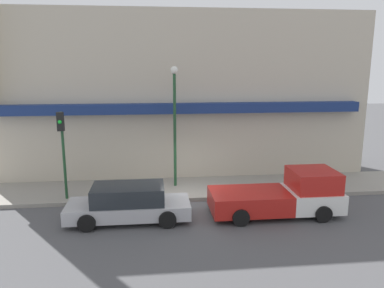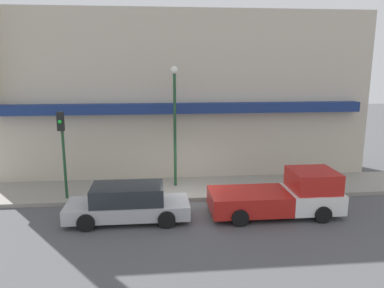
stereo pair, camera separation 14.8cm
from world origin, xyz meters
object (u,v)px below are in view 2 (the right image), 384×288
object	(u,v)px
parked_car	(128,203)
traffic_light	(62,140)
pickup_truck	(283,196)
street_lamp	(175,113)
fire_hydrant	(119,189)

from	to	relation	value
parked_car	traffic_light	xyz separation A→B (m)	(-2.87, 2.20, 2.14)
pickup_truck	street_lamp	bearing A→B (deg)	138.83
fire_hydrant	street_lamp	size ratio (longest dim) A/B	0.11
parked_car	street_lamp	world-z (taller)	street_lamp
street_lamp	fire_hydrant	bearing A→B (deg)	-155.39
pickup_truck	street_lamp	world-z (taller)	street_lamp
fire_hydrant	traffic_light	world-z (taller)	traffic_light
fire_hydrant	street_lamp	world-z (taller)	street_lamp
pickup_truck	fire_hydrant	world-z (taller)	pickup_truck
fire_hydrant	street_lamp	distance (m)	4.37
parked_car	fire_hydrant	bearing A→B (deg)	104.78
pickup_truck	fire_hydrant	bearing A→B (deg)	160.07
pickup_truck	street_lamp	xyz separation A→B (m)	(-4.21, 3.60, 2.98)
traffic_light	street_lamp	bearing A→B (deg)	15.84
fire_hydrant	traffic_light	distance (m)	3.28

